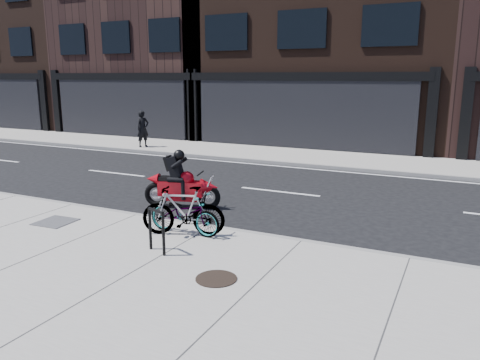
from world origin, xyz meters
The scene contains 12 objects.
ground centered at (0.00, 0.00, 0.00)m, with size 120.00×120.00×0.00m, color black.
sidewalk_near centered at (0.00, -5.00, 0.07)m, with size 60.00×6.00×0.13m, color gray.
sidewalk_far centered at (0.00, 7.75, 0.07)m, with size 60.00×3.50×0.13m, color gray.
building_west centered at (-22.00, 14.50, 6.75)m, with size 10.00×10.00×13.50m, color black.
building_midwest centered at (-12.00, 14.50, 6.00)m, with size 10.00×10.00×12.00m, color black.
bike_rack centered at (-0.16, -3.70, 0.61)m, with size 0.46×0.21×0.81m.
bicycle_front centered at (-0.27, -2.60, 0.55)m, with size 0.56×1.60×0.84m, color gray.
bicycle_rear centered at (-0.24, -2.69, 0.63)m, with size 0.47×1.68×1.01m, color gray.
motorcycle centered at (-1.54, -0.59, 0.60)m, with size 1.96×0.78×1.49m.
pedestrian centered at (-8.44, 6.73, 0.94)m, with size 0.59×0.39×1.63m, color black.
manhole_cover centered at (1.36, -4.25, 0.14)m, with size 0.66×0.66×0.01m, color black.
utility_grate centered at (-3.23, -3.21, 0.14)m, with size 0.75×0.75×0.01m, color #424244.
Camera 1 is at (4.70, -10.24, 3.25)m, focal length 35.00 mm.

